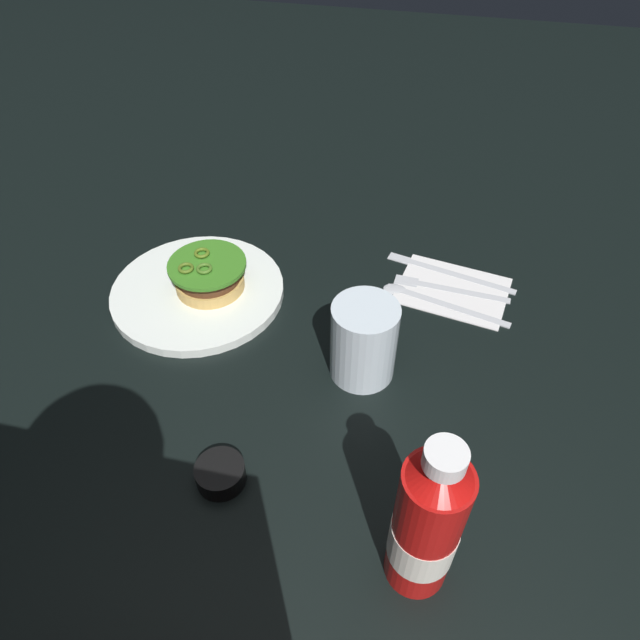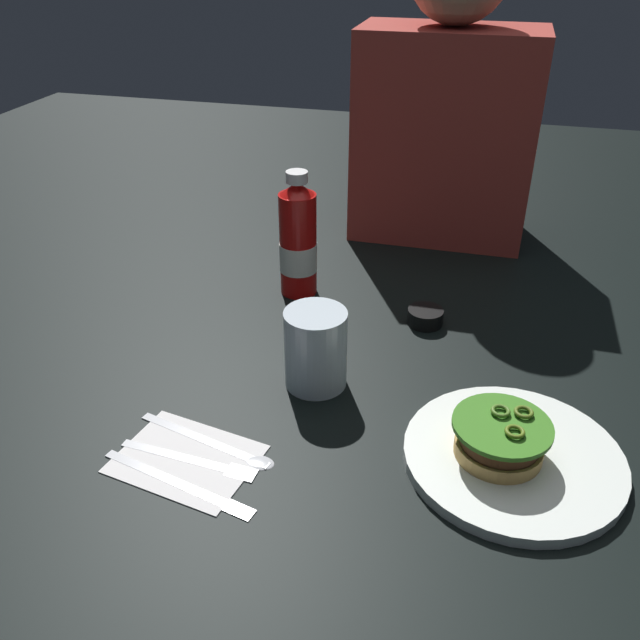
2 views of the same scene
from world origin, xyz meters
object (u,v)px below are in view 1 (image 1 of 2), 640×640
dinner_plate (198,291)px  fork_utensil (441,286)px  water_glass (364,341)px  spoon_utensil (428,297)px  ketchup_bottle (426,526)px  burger_sandwich (209,275)px  butter_knife (442,269)px  condiment_cup (220,474)px  napkin (453,290)px

dinner_plate → fork_utensil: (-0.36, -0.10, -0.00)m
water_glass → spoon_utensil: 0.18m
fork_utensil → spoon_utensil: same height
spoon_utensil → ketchup_bottle: bearing=93.2°
dinner_plate → ketchup_bottle: size_ratio=1.21×
water_glass → burger_sandwich: bearing=-21.8°
fork_utensil → spoon_utensil: size_ratio=0.92×
butter_knife → water_glass: bearing=68.6°
butter_knife → spoon_utensil: same height
condiment_cup → fork_utensil: condiment_cup is taller
burger_sandwich → spoon_utensil: size_ratio=0.60×
dinner_plate → spoon_utensil: 0.35m
water_glass → fork_utensil: bearing=-115.7°
burger_sandwich → water_glass: water_glass is taller
dinner_plate → burger_sandwich: bearing=-160.7°
condiment_cup → napkin: bearing=-121.7°
condiment_cup → fork_utensil: 0.44m
burger_sandwich → spoon_utensil: bearing=-169.6°
water_glass → napkin: 0.23m
fork_utensil → burger_sandwich: bearing=14.8°
dinner_plate → fork_utensil: 0.37m
ketchup_bottle → napkin: size_ratio=1.32×
water_glass → spoon_utensil: bearing=-115.0°
ketchup_bottle → condiment_cup: ketchup_bottle is taller
water_glass → condiment_cup: 0.24m
napkin → spoon_utensil: bearing=39.4°
fork_utensil → butter_knife: bearing=-88.9°
napkin → butter_knife: 0.05m
condiment_cup → napkin: condiment_cup is taller
condiment_cup → fork_utensil: bearing=-119.6°
water_glass → spoon_utensil: water_glass is taller
ketchup_bottle → fork_utensil: bearing=-89.3°
dinner_plate → condiment_cup: bearing=115.9°
burger_sandwich → spoon_utensil: (-0.32, -0.06, -0.03)m
napkin → butter_knife: (0.02, -0.04, 0.00)m
dinner_plate → napkin: size_ratio=1.60×
water_glass → napkin: water_glass is taller
ketchup_bottle → napkin: ketchup_bottle is taller
water_glass → fork_utensil: (-0.09, -0.19, -0.05)m
ketchup_bottle → burger_sandwich: bearing=-45.1°
dinner_plate → burger_sandwich: (-0.02, -0.01, 0.03)m
napkin → burger_sandwich: bearing=13.9°
napkin → fork_utensil: size_ratio=0.91×
burger_sandwich → water_glass: (-0.25, 0.10, 0.02)m
napkin → spoon_utensil: spoon_utensil is taller
condiment_cup → spoon_utensil: size_ratio=0.29×
ketchup_bottle → water_glass: ketchup_bottle is taller
water_glass → butter_knife: water_glass is taller
ketchup_bottle → fork_utensil: 0.45m
dinner_plate → spoon_utensil: (-0.34, -0.07, -0.00)m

